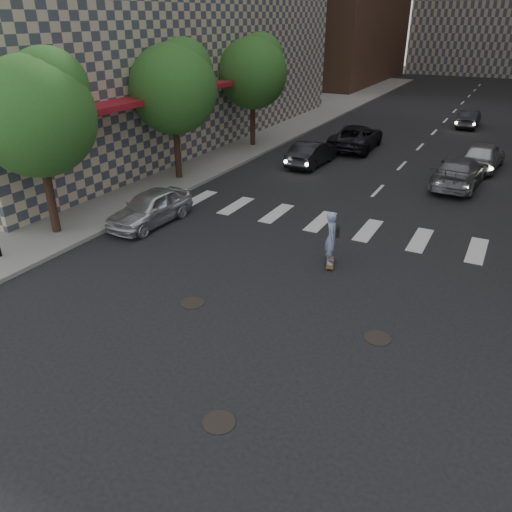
{
  "coord_description": "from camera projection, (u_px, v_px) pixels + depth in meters",
  "views": [
    {
      "loc": [
        5.53,
        -9.06,
        7.65
      ],
      "look_at": [
        -0.58,
        2.52,
        1.3
      ],
      "focal_mm": 35.0,
      "sensor_mm": 36.0,
      "label": 1
    }
  ],
  "objects": [
    {
      "name": "traffic_car_b",
      "position": [
        459.0,
        172.0,
        24.34
      ],
      "size": [
        2.33,
        5.1,
        1.45
      ],
      "primitive_type": "imported",
      "rotation": [
        0.0,
        0.0,
        3.08
      ],
      "color": "slate",
      "rests_on": "ground"
    },
    {
      "name": "sidewalk_left",
      "position": [
        197.0,
        135.0,
        34.84
      ],
      "size": [
        13.0,
        80.0,
        0.15
      ],
      "primitive_type": "cube",
      "color": "gray",
      "rests_on": "ground"
    },
    {
      "name": "traffic_car_a",
      "position": [
        312.0,
        153.0,
        27.82
      ],
      "size": [
        1.62,
        4.2,
        1.36
      ],
      "primitive_type": "imported",
      "rotation": [
        0.0,
        0.0,
        3.1
      ],
      "color": "black",
      "rests_on": "ground"
    },
    {
      "name": "ground",
      "position": [
        230.0,
        344.0,
        12.87
      ],
      "size": [
        160.0,
        160.0,
        0.0
      ],
      "primitive_type": "plane",
      "color": "black",
      "rests_on": "ground"
    },
    {
      "name": "tree_c",
      "position": [
        254.0,
        70.0,
        30.04
      ],
      "size": [
        4.2,
        4.2,
        6.6
      ],
      "color": "#382619",
      "rests_on": "sidewalk_left"
    },
    {
      "name": "tree_b",
      "position": [
        175.0,
        85.0,
        23.67
      ],
      "size": [
        4.2,
        4.2,
        6.6
      ],
      "color": "#382619",
      "rests_on": "sidewalk_left"
    },
    {
      "name": "traffic_car_c",
      "position": [
        356.0,
        137.0,
        31.21
      ],
      "size": [
        2.66,
        5.41,
        1.48
      ],
      "primitive_type": "imported",
      "rotation": [
        0.0,
        0.0,
        3.18
      ],
      "color": "black",
      "rests_on": "ground"
    },
    {
      "name": "manhole_a",
      "position": [
        219.0,
        422.0,
        10.37
      ],
      "size": [
        0.7,
        0.7,
        0.02
      ],
      "primitive_type": "cylinder",
      "color": "black",
      "rests_on": "ground"
    },
    {
      "name": "traffic_car_e",
      "position": [
        469.0,
        119.0,
        37.26
      ],
      "size": [
        1.37,
        3.88,
        1.28
      ],
      "primitive_type": "imported",
      "rotation": [
        0.0,
        0.0,
        3.14
      ],
      "color": "black",
      "rests_on": "ground"
    },
    {
      "name": "silver_sedan",
      "position": [
        150.0,
        208.0,
        19.97
      ],
      "size": [
        1.76,
        4.05,
        1.36
      ],
      "primitive_type": "imported",
      "rotation": [
        0.0,
        0.0,
        -0.04
      ],
      "color": "silver",
      "rests_on": "ground"
    },
    {
      "name": "manhole_b",
      "position": [
        192.0,
        303.0,
        14.66
      ],
      "size": [
        0.7,
        0.7,
        0.02
      ],
      "primitive_type": "cylinder",
      "color": "black",
      "rests_on": "ground"
    },
    {
      "name": "traffic_car_d",
      "position": [
        483.0,
        155.0,
        27.07
      ],
      "size": [
        2.22,
        4.58,
        1.51
      ],
      "primitive_type": "imported",
      "rotation": [
        0.0,
        0.0,
        3.04
      ],
      "color": "#A4A6AB",
      "rests_on": "ground"
    },
    {
      "name": "tree_a",
      "position": [
        38.0,
        111.0,
        17.3
      ],
      "size": [
        4.2,
        4.2,
        6.6
      ],
      "color": "#382619",
      "rests_on": "sidewalk_left"
    },
    {
      "name": "skateboarder",
      "position": [
        332.0,
        238.0,
        16.46
      ],
      "size": [
        0.62,
        0.99,
        1.92
      ],
      "rotation": [
        0.0,
        0.0,
        0.33
      ],
      "color": "brown",
      "rests_on": "ground"
    },
    {
      "name": "manhole_c",
      "position": [
        377.0,
        338.0,
        13.07
      ],
      "size": [
        0.7,
        0.7,
        0.02
      ],
      "primitive_type": "cylinder",
      "color": "black",
      "rests_on": "ground"
    }
  ]
}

